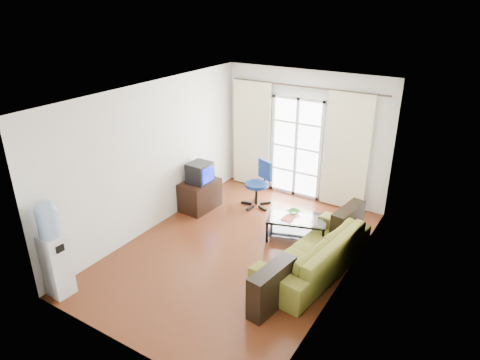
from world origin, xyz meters
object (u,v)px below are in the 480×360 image
object	(u,v)px
coffee_table	(296,225)
tv_stand	(200,195)
task_chair	(258,193)
crt_tv	(199,172)
sofa	(314,252)
water_cooler	(53,247)

from	to	relation	value
coffee_table	tv_stand	xyz separation A→B (m)	(-2.17, 0.05, 0.03)
coffee_table	task_chair	world-z (taller)	task_chair
coffee_table	crt_tv	xyz separation A→B (m)	(-2.17, 0.05, 0.52)
sofa	tv_stand	distance (m)	2.92
coffee_table	task_chair	xyz separation A→B (m)	(-1.23, 0.77, 0.01)
water_cooler	task_chair	bearing A→B (deg)	77.93
tv_stand	sofa	bearing A→B (deg)	-12.12
coffee_table	task_chair	size ratio (longest dim) A/B	1.21
sofa	crt_tv	size ratio (longest dim) A/B	5.12
sofa	coffee_table	world-z (taller)	sofa
sofa	water_cooler	bearing A→B (deg)	-41.71
tv_stand	crt_tv	bearing A→B (deg)	-5.57
tv_stand	coffee_table	bearing A→B (deg)	2.11
tv_stand	water_cooler	world-z (taller)	water_cooler
coffee_table	crt_tv	size ratio (longest dim) A/B	2.52
sofa	tv_stand	world-z (taller)	sofa
crt_tv	sofa	bearing A→B (deg)	-14.20
water_cooler	crt_tv	bearing A→B (deg)	90.68
sofa	water_cooler	xyz separation A→B (m)	(-2.91, -2.49, 0.47)
sofa	water_cooler	size ratio (longest dim) A/B	1.55
sofa	coffee_table	distance (m)	0.97
sofa	task_chair	xyz separation A→B (m)	(-1.87, 1.50, -0.05)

